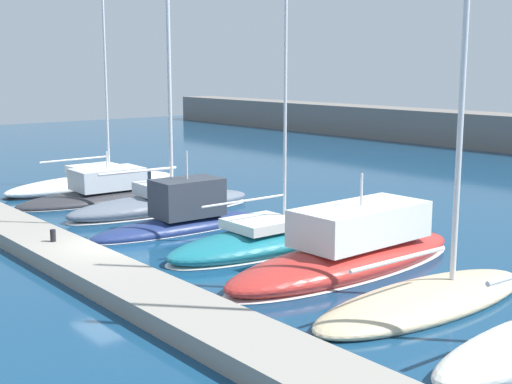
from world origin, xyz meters
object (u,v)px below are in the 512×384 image
(sailboat_white_nearest, at_px, (94,182))
(sailboat_sand_seventh, at_px, (426,296))
(sailboat_teal_fifth, at_px, (268,239))
(motorboat_charcoal_second, at_px, (111,193))
(sailboat_slate_third, at_px, (163,201))
(motorboat_navy_fourth, at_px, (182,217))
(dock_bollard, at_px, (53,236))
(motorboat_red_sixth, at_px, (352,251))

(sailboat_white_nearest, xyz_separation_m, sailboat_sand_seventh, (23.71, -1.32, -0.08))
(sailboat_teal_fifth, xyz_separation_m, sailboat_sand_seventh, (7.73, -0.59, -0.06))
(motorboat_charcoal_second, bearing_deg, sailboat_slate_third, -80.91)
(sailboat_white_nearest, bearing_deg, motorboat_navy_fourth, -99.67)
(sailboat_white_nearest, distance_m, motorboat_charcoal_second, 3.58)
(sailboat_slate_third, bearing_deg, sailboat_teal_fifth, -90.45)
(sailboat_slate_third, xyz_separation_m, sailboat_teal_fifth, (8.23, -0.46, -0.18))
(sailboat_teal_fifth, relative_size, dock_bollard, 39.24)
(sailboat_white_nearest, xyz_separation_m, sailboat_teal_fifth, (15.98, -0.73, -0.02))
(motorboat_charcoal_second, relative_size, motorboat_red_sixth, 0.95)
(motorboat_charcoal_second, relative_size, sailboat_sand_seventh, 0.71)
(sailboat_sand_seventh, bearing_deg, dock_bollard, 118.78)
(sailboat_white_nearest, relative_size, motorboat_red_sixth, 1.57)
(motorboat_charcoal_second, xyz_separation_m, sailboat_teal_fifth, (12.49, 0.05, 0.03))
(sailboat_white_nearest, distance_m, sailboat_teal_fifth, 16.00)
(sailboat_white_nearest, relative_size, motorboat_navy_fourth, 2.05)
(sailboat_slate_third, distance_m, motorboat_red_sixth, 12.03)
(motorboat_navy_fourth, xyz_separation_m, sailboat_teal_fifth, (4.53, 0.87, -0.20))
(motorboat_navy_fourth, height_order, sailboat_sand_seventh, sailboat_sand_seventh)
(sailboat_white_nearest, bearing_deg, motorboat_charcoal_second, -104.32)
(motorboat_charcoal_second, distance_m, sailboat_teal_fifth, 12.49)
(motorboat_charcoal_second, height_order, motorboat_navy_fourth, motorboat_navy_fourth)
(motorboat_navy_fourth, bearing_deg, motorboat_red_sixth, -78.69)
(sailboat_sand_seventh, bearing_deg, motorboat_red_sixth, 75.74)
(sailboat_white_nearest, xyz_separation_m, dock_bollard, (12.02, -7.46, 0.41))
(motorboat_charcoal_second, height_order, motorboat_red_sixth, motorboat_red_sixth)
(sailboat_sand_seventh, bearing_deg, motorboat_charcoal_second, 89.53)
(sailboat_slate_third, distance_m, sailboat_sand_seventh, 15.99)
(motorboat_charcoal_second, distance_m, sailboat_slate_third, 4.30)
(sailboat_teal_fifth, bearing_deg, sailboat_sand_seventh, -94.06)
(motorboat_charcoal_second, distance_m, motorboat_red_sixth, 16.31)
(sailboat_slate_third, xyz_separation_m, motorboat_red_sixth, (12.03, 0.02, 0.09))
(dock_bollard, bearing_deg, motorboat_navy_fourth, 95.54)
(motorboat_navy_fourth, relative_size, motorboat_red_sixth, 0.77)
(motorboat_red_sixth, bearing_deg, sailboat_slate_third, 88.60)
(sailboat_slate_third, distance_m, motorboat_navy_fourth, 3.93)
(motorboat_red_sixth, distance_m, dock_bollard, 10.60)
(motorboat_charcoal_second, distance_m, dock_bollard, 10.85)
(motorboat_red_sixth, relative_size, dock_bollard, 23.91)
(sailboat_slate_third, height_order, sailboat_teal_fifth, sailboat_slate_third)
(sailboat_white_nearest, xyz_separation_m, motorboat_red_sixth, (19.79, -0.24, 0.25))
(motorboat_navy_fourth, bearing_deg, sailboat_teal_fifth, -77.06)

